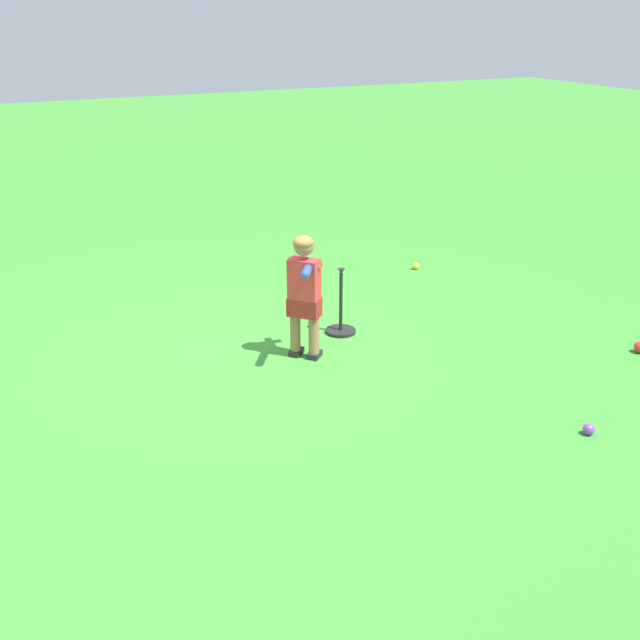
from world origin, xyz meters
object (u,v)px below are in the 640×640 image
(child_batter, at_px, (305,286))
(play_ball_behind_batter, at_px, (589,429))
(play_ball_far_left, at_px, (640,347))
(batting_tee, at_px, (341,322))
(play_ball_by_bucket, at_px, (416,266))

(child_batter, relative_size, play_ball_behind_batter, 12.83)
(play_ball_far_left, bearing_deg, batting_tee, -35.95)
(child_batter, distance_m, play_ball_far_left, 2.98)
(child_batter, xyz_separation_m, play_ball_by_bucket, (-2.15, -1.62, -0.61))
(child_batter, relative_size, play_ball_by_bucket, 14.12)
(play_ball_far_left, bearing_deg, child_batter, -24.28)
(play_ball_by_bucket, xyz_separation_m, batting_tee, (1.63, 1.27, 0.07))
(play_ball_far_left, bearing_deg, play_ball_behind_batter, 31.75)
(play_ball_far_left, bearing_deg, play_ball_by_bucket, -79.89)
(play_ball_behind_batter, xyz_separation_m, play_ball_by_bucket, (-0.91, -3.69, -0.00))
(play_ball_far_left, height_order, batting_tee, batting_tee)
(child_batter, distance_m, batting_tee, 0.83)
(batting_tee, bearing_deg, play_ball_by_bucket, -142.02)
(play_ball_behind_batter, xyz_separation_m, batting_tee, (0.72, -2.42, 0.06))
(play_ball_by_bucket, distance_m, batting_tee, 2.07)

